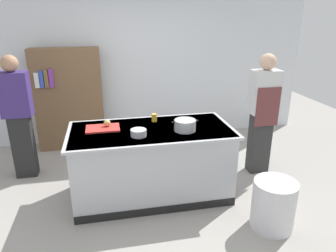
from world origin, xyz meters
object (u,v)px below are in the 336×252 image
at_px(stock_pot, 185,125).
at_px(bookshelf, 69,100).
at_px(trash_bin, 273,205).
at_px(person_chef, 263,112).
at_px(juice_cup, 154,118).
at_px(onion, 107,123).
at_px(person_guest, 18,115).
at_px(mixing_bowl, 139,133).

xyz_separation_m(stock_pot, bookshelf, (-1.50, 1.93, -0.12)).
bearing_deg(trash_bin, person_chef, 69.91).
bearing_deg(trash_bin, juice_cup, 132.54).
relative_size(onion, trash_bin, 0.15).
xyz_separation_m(juice_cup, person_guest, (-1.77, 0.59, -0.04)).
bearing_deg(onion, juice_cup, 11.39).
xyz_separation_m(stock_pot, juice_cup, (-0.30, 0.40, -0.02)).
xyz_separation_m(onion, juice_cup, (0.60, 0.12, -0.01)).
bearing_deg(juice_cup, bookshelf, 128.16).
bearing_deg(bookshelf, trash_bin, -49.85).
bearing_deg(mixing_bowl, trash_bin, -28.25).
height_order(onion, person_guest, person_guest).
xyz_separation_m(onion, bookshelf, (-0.60, 1.64, -0.11)).
distance_m(onion, bookshelf, 1.75).
bearing_deg(onion, trash_bin, -32.34).
distance_m(mixing_bowl, bookshelf, 2.20).
xyz_separation_m(mixing_bowl, person_guest, (-1.52, 1.06, -0.03)).
distance_m(mixing_bowl, trash_bin, 1.67).
relative_size(stock_pot, person_chef, 0.19).
distance_m(person_guest, bookshelf, 1.10).
height_order(onion, stock_pot, stock_pot).
xyz_separation_m(person_chef, bookshelf, (-2.74, 1.48, -0.06)).
bearing_deg(person_guest, person_chef, 97.64).
relative_size(onion, person_chef, 0.05).
distance_m(person_chef, person_guest, 3.36).
xyz_separation_m(trash_bin, person_guest, (-2.87, 1.79, 0.63)).
height_order(mixing_bowl, person_chef, person_chef).
distance_m(stock_pot, juice_cup, 0.51).
bearing_deg(juice_cup, onion, -168.61).
relative_size(mixing_bowl, trash_bin, 0.33).
distance_m(trash_bin, bookshelf, 3.60).
bearing_deg(person_chef, trash_bin, 175.77).
relative_size(juice_cup, person_chef, 0.06).
bearing_deg(onion, person_chef, 4.38).
height_order(juice_cup, trash_bin, juice_cup).
xyz_separation_m(person_chef, person_guest, (-3.32, 0.55, -0.00)).
bearing_deg(juice_cup, person_guest, 161.48).
xyz_separation_m(mixing_bowl, juice_cup, (0.26, 0.47, 0.01)).
relative_size(onion, person_guest, 0.05).
distance_m(juice_cup, trash_bin, 1.75).
xyz_separation_m(mixing_bowl, person_chef, (1.80, 0.51, -0.03)).
distance_m(juice_cup, bookshelf, 1.94).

